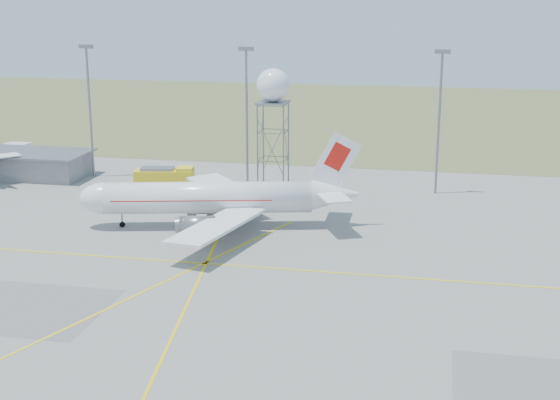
# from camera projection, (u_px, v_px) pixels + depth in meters

# --- Properties ---
(grass_strip) EXTENTS (400.00, 120.00, 0.03)m
(grass_strip) POSITION_uv_depth(u_px,v_px,m) (363.00, 114.00, 186.29)
(grass_strip) COLOR #4E5C32
(grass_strip) RESTS_ON ground
(building_grey) EXTENTS (19.00, 10.00, 3.90)m
(building_grey) POSITION_uv_depth(u_px,v_px,m) (29.00, 164.00, 122.64)
(building_grey) COLOR gray
(building_grey) RESTS_ON ground
(mast_a) EXTENTS (2.20, 0.50, 20.50)m
(mast_a) POSITION_uv_depth(u_px,v_px,m) (89.00, 100.00, 119.98)
(mast_a) COLOR slate
(mast_a) RESTS_ON ground
(mast_b) EXTENTS (2.20, 0.50, 20.50)m
(mast_b) POSITION_uv_depth(u_px,v_px,m) (247.00, 105.00, 115.10)
(mast_b) COLOR slate
(mast_b) RESTS_ON ground
(mast_c) EXTENTS (2.20, 0.50, 20.50)m
(mast_c) POSITION_uv_depth(u_px,v_px,m) (440.00, 110.00, 109.64)
(mast_c) COLOR slate
(mast_c) RESTS_ON ground
(airliner_main) EXTENTS (34.27, 32.70, 11.75)m
(airliner_main) POSITION_uv_depth(u_px,v_px,m) (213.00, 198.00, 95.71)
(airliner_main) COLOR white
(airliner_main) RESTS_ON ground
(radar_tower) EXTENTS (4.84, 4.84, 17.51)m
(radar_tower) POSITION_uv_depth(u_px,v_px,m) (273.00, 121.00, 114.33)
(radar_tower) COLOR slate
(radar_tower) RESTS_ON ground
(fire_truck) EXTENTS (8.97, 4.64, 3.44)m
(fire_truck) POSITION_uv_depth(u_px,v_px,m) (166.00, 179.00, 114.25)
(fire_truck) COLOR yellow
(fire_truck) RESTS_ON ground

